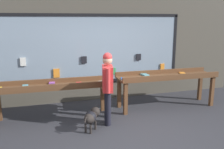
# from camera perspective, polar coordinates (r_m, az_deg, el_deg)

# --- Properties ---
(ground_plane) EXTENTS (40.00, 40.00, 0.00)m
(ground_plane) POSITION_cam_1_polar(r_m,az_deg,el_deg) (5.37, 4.19, -12.89)
(ground_plane) COLOR #2D2D33
(shopfront_facade) EXTENTS (8.63, 0.29, 3.31)m
(shopfront_facade) POSITION_cam_1_polar(r_m,az_deg,el_deg) (7.14, -3.15, 7.22)
(shopfront_facade) COLOR #4C473D
(shopfront_facade) RESTS_ON ground_plane
(display_table_left) EXTENTS (2.66, 0.69, 0.91)m
(display_table_left) POSITION_cam_1_polar(r_m,az_deg,el_deg) (5.91, -13.30, -3.22)
(display_table_left) COLOR brown
(display_table_left) RESTS_ON ground_plane
(display_table_right) EXTENTS (2.66, 0.77, 0.95)m
(display_table_right) POSITION_cam_1_polar(r_m,az_deg,el_deg) (6.72, 12.38, -0.94)
(display_table_right) COLOR brown
(display_table_right) RESTS_ON ground_plane
(person_browsing) EXTENTS (0.31, 0.63, 1.61)m
(person_browsing) POSITION_cam_1_polar(r_m,az_deg,el_deg) (5.41, -1.03, -2.10)
(person_browsing) COLOR black
(person_browsing) RESTS_ON ground_plane
(small_dog) EXTENTS (0.46, 0.50, 0.46)m
(small_dog) POSITION_cam_1_polar(r_m,az_deg,el_deg) (5.31, -4.72, -9.52)
(small_dog) COLOR black
(small_dog) RESTS_ON ground_plane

